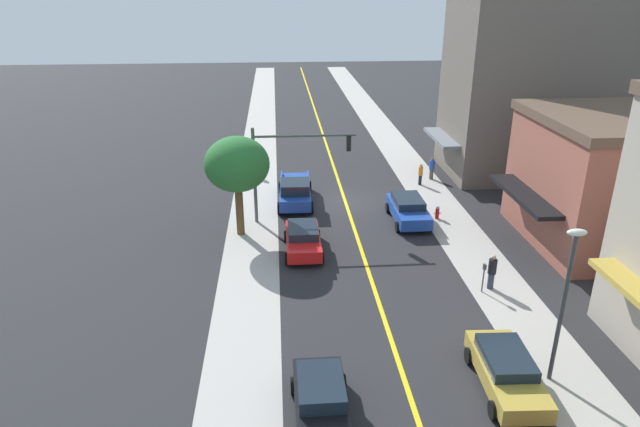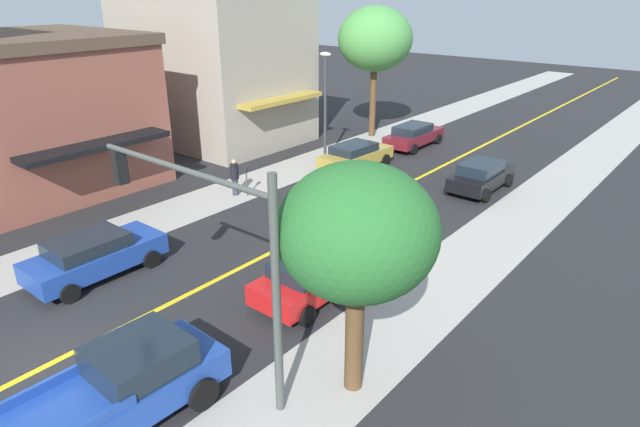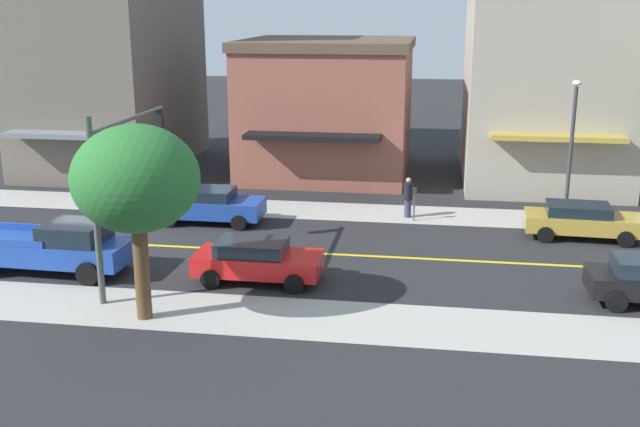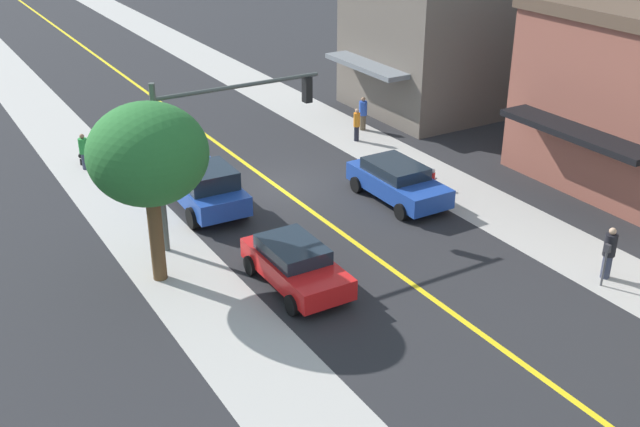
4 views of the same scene
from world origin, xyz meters
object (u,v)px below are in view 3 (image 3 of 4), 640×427
fire_hydrant (216,202)px  pedestrian_blue_shirt (77,179)px  blue_pickup_truck (55,247)px  street_tree_right_corner (136,180)px  traffic_light_mast (120,165)px  parking_meter (414,199)px  street_lamp (572,136)px  gold_sedan_left_curb (582,220)px  pedestrian_black_shirt (408,197)px  pedestrian_orange_shirt (90,185)px  blue_sedan_left_curb (209,205)px  red_sedan_right_curb (257,260)px

fire_hydrant → pedestrian_blue_shirt: pedestrian_blue_shirt is taller
blue_pickup_truck → street_tree_right_corner: bearing=-34.6°
traffic_light_mast → blue_pickup_truck: (-0.47, -2.82, -3.06)m
parking_meter → street_lamp: street_lamp is taller
street_lamp → gold_sedan_left_curb: size_ratio=1.33×
street_tree_right_corner → pedestrian_blue_shirt: (-13.59, -8.72, -3.34)m
blue_pickup_truck → pedestrian_blue_shirt: bearing=114.0°
fire_hydrant → pedestrian_black_shirt: pedestrian_black_shirt is taller
gold_sedan_left_curb → pedestrian_black_shirt: pedestrian_black_shirt is taller
pedestrian_orange_shirt → fire_hydrant: bearing=9.0°
parking_meter → pedestrian_black_shirt: bearing=-150.3°
street_lamp → blue_sedan_left_curb: (1.95, -14.94, -2.99)m
street_tree_right_corner → parking_meter: bearing=147.2°
street_tree_right_corner → pedestrian_blue_shirt: 16.49m
street_tree_right_corner → street_lamp: (-12.04, 13.86, -0.42)m
fire_hydrant → red_sedan_right_curb: (8.50, 3.90, 0.34)m
blue_sedan_left_curb → pedestrian_blue_shirt: size_ratio=2.75×
street_tree_right_corner → pedestrian_black_shirt: (-12.21, 7.26, -3.27)m
red_sedan_right_curb → blue_pickup_truck: (0.16, -7.12, 0.14)m
blue_pickup_truck → pedestrian_black_shirt: bearing=38.8°
red_sedan_right_curb → pedestrian_blue_shirt: pedestrian_blue_shirt is taller
red_sedan_right_curb → pedestrian_black_shirt: bearing=62.0°
street_lamp → blue_sedan_left_curb: size_ratio=1.34×
pedestrian_orange_shirt → pedestrian_blue_shirt: (-1.13, -1.17, 0.03)m
street_tree_right_corner → red_sedan_right_curb: (-3.49, 2.59, -3.44)m
street_lamp → blue_sedan_left_curb: street_lamp is taller
fire_hydrant → gold_sedan_left_curb: gold_sedan_left_curb is taller
fire_hydrant → pedestrian_black_shirt: (-0.22, 8.57, 0.51)m
blue_sedan_left_curb → blue_pickup_truck: size_ratio=0.79×
red_sedan_right_curb → parking_meter: bearing=59.1°
parking_meter → blue_pickup_truck: 14.69m
fire_hydrant → street_lamp: street_lamp is taller
red_sedan_right_curb → street_tree_right_corner: bearing=-126.4°
street_tree_right_corner → traffic_light_mast: (-2.87, -1.71, -0.23)m
parking_meter → blue_pickup_truck: blue_pickup_truck is taller
pedestrian_blue_shirt → street_lamp: bearing=-131.2°
street_tree_right_corner → blue_pickup_truck: size_ratio=1.01×
street_lamp → blue_sedan_left_curb: bearing=-82.5°
pedestrian_black_shirt → pedestrian_orange_shirt: bearing=-1.5°
street_tree_right_corner → fire_hydrant: street_tree_right_corner is taller
blue_sedan_left_curb → pedestrian_orange_shirt: (-2.37, -6.47, 0.04)m
red_sedan_right_curb → pedestrian_orange_shirt: size_ratio=2.70×
street_tree_right_corner → blue_sedan_left_curb: 10.70m
pedestrian_black_shirt → blue_pickup_truck: bearing=36.4°
blue_sedan_left_curb → pedestrian_black_shirt: size_ratio=2.56×
blue_sedan_left_curb → parking_meter: bearing=10.5°
street_tree_right_corner → fire_hydrant: size_ratio=6.85×
traffic_light_mast → pedestrian_orange_shirt: (-9.58, -5.84, -3.13)m
street_lamp → gold_sedan_left_curb: 3.57m
blue_sedan_left_curb → blue_pickup_truck: blue_pickup_truck is taller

